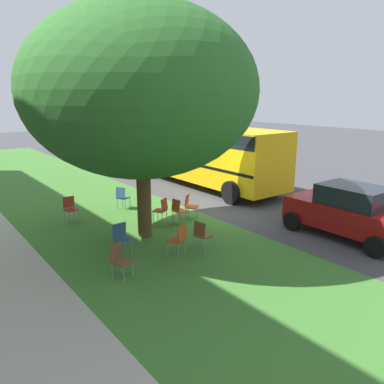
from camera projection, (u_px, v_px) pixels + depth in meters
name	position (u px, v px, depth m)	size (l,w,h in m)	color
ground	(214.00, 215.00, 14.04)	(80.00, 80.00, 0.00)	#424247
grass_verge	(138.00, 234.00, 12.16)	(48.00, 6.00, 0.01)	#3D752D
street_tree	(141.00, 91.00, 10.92)	(6.78, 6.78, 6.92)	brown
chair_0	(121.00, 236.00, 10.48)	(0.43, 0.42, 0.88)	#335184
chair_1	(122.00, 196.00, 14.69)	(0.56, 0.57, 0.88)	#335184
chair_2	(178.00, 209.00, 12.99)	(0.44, 0.45, 0.88)	#C64C1E
chair_3	(162.00, 209.00, 13.07)	(0.57, 0.57, 0.88)	#B7332D
chair_4	(70.00, 207.00, 13.26)	(0.45, 0.44, 0.88)	#B7332D
chair_5	(202.00, 234.00, 10.69)	(0.49, 0.50, 0.88)	brown
chair_6	(190.00, 204.00, 13.56)	(0.59, 0.58, 0.88)	#C64C1E
chair_7	(179.00, 238.00, 10.35)	(0.55, 0.54, 0.88)	#C64C1E
chair_8	(120.00, 258.00, 9.07)	(0.56, 0.55, 0.88)	brown
parked_car	(349.00, 211.00, 11.72)	(3.70, 1.92, 1.65)	maroon
school_bus	(195.00, 148.00, 18.90)	(10.40, 2.80, 2.88)	yellow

